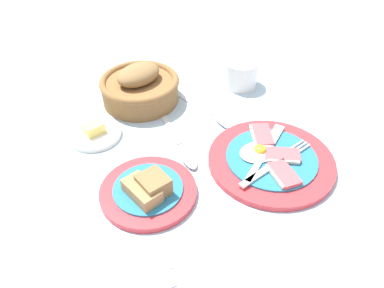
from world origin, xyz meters
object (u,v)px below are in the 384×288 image
(breakfast_plate, at_px, (271,159))
(teaspoon_near_cup, at_px, (218,118))
(teaspoon_by_saucer, at_px, (183,149))
(bread_basket, at_px, (140,87))
(bread_plate, at_px, (148,190))
(butter_dish, at_px, (95,133))
(sugar_cup, at_px, (240,72))

(breakfast_plate, relative_size, teaspoon_near_cup, 1.27)
(teaspoon_by_saucer, distance_m, teaspoon_near_cup, 0.13)
(breakfast_plate, xyz_separation_m, bread_basket, (-0.14, 0.32, 0.03))
(teaspoon_by_saucer, bearing_deg, bread_basket, -172.10)
(bread_plate, distance_m, butter_dish, 0.21)
(bread_plate, xyz_separation_m, bread_basket, (0.10, 0.29, 0.02))
(bread_basket, relative_size, teaspoon_by_saucer, 0.95)
(breakfast_plate, height_order, bread_basket, bread_basket)
(bread_plate, distance_m, teaspoon_near_cup, 0.26)
(butter_dish, bearing_deg, sugar_cup, 5.00)
(teaspoon_near_cup, bearing_deg, bread_basket, -155.02)
(bread_basket, height_order, teaspoon_by_saucer, bread_basket)
(sugar_cup, bearing_deg, teaspoon_near_cup, -139.55)
(butter_dish, distance_m, teaspoon_by_saucer, 0.19)
(breakfast_plate, distance_m, bread_basket, 0.35)
(bread_plate, bearing_deg, butter_dish, 100.38)
(teaspoon_by_saucer, bearing_deg, bread_plate, -48.48)
(sugar_cup, relative_size, butter_dish, 0.77)
(bread_basket, relative_size, butter_dish, 1.67)
(teaspoon_near_cup, bearing_deg, breakfast_plate, -7.26)
(sugar_cup, xyz_separation_m, butter_dish, (-0.38, -0.03, -0.03))
(bread_basket, bearing_deg, breakfast_plate, -65.50)
(teaspoon_by_saucer, xyz_separation_m, teaspoon_near_cup, (0.12, 0.06, 0.00))
(breakfast_plate, xyz_separation_m, teaspoon_near_cup, (-0.02, 0.17, -0.00))
(sugar_cup, xyz_separation_m, bread_basket, (-0.25, 0.05, 0.00))
(bread_basket, bearing_deg, teaspoon_near_cup, -50.73)
(bread_plate, bearing_deg, breakfast_plate, -7.19)
(sugar_cup, height_order, teaspoon_by_saucer, sugar_cup)
(teaspoon_by_saucer, bearing_deg, sugar_cup, 129.81)
(breakfast_plate, distance_m, bread_plate, 0.24)
(bread_plate, xyz_separation_m, butter_dish, (-0.04, 0.21, -0.01))
(sugar_cup, relative_size, bread_basket, 0.46)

